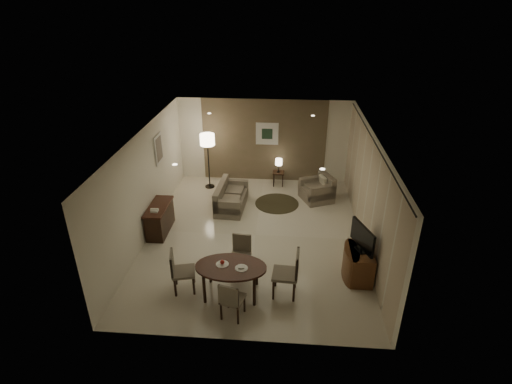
# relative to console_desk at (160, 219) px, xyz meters

# --- Properties ---
(room_shell) EXTENTS (5.50, 7.00, 2.70)m
(room_shell) POSITION_rel_console_desk_xyz_m (2.49, 0.40, 0.98)
(room_shell) COLOR beige
(room_shell) RESTS_ON ground
(taupe_accent) EXTENTS (3.96, 0.03, 2.70)m
(taupe_accent) POSITION_rel_console_desk_xyz_m (2.49, 3.48, 0.98)
(taupe_accent) COLOR brown
(taupe_accent) RESTS_ON wall_back
(curtain_wall) EXTENTS (0.08, 6.70, 2.58)m
(curtain_wall) POSITION_rel_console_desk_xyz_m (5.17, 0.00, 0.95)
(curtain_wall) COLOR beige
(curtain_wall) RESTS_ON wall_right
(curtain_rod) EXTENTS (0.03, 6.80, 0.03)m
(curtain_rod) POSITION_rel_console_desk_xyz_m (5.17, 0.00, 2.27)
(curtain_rod) COLOR black
(curtain_rod) RESTS_ON wall_right
(art_back_frame) EXTENTS (0.72, 0.03, 0.72)m
(art_back_frame) POSITION_rel_console_desk_xyz_m (2.59, 3.46, 1.23)
(art_back_frame) COLOR silver
(art_back_frame) RESTS_ON wall_back
(art_back_canvas) EXTENTS (0.34, 0.01, 0.34)m
(art_back_canvas) POSITION_rel_console_desk_xyz_m (2.59, 3.44, 1.23)
(art_back_canvas) COLOR #1D3421
(art_back_canvas) RESTS_ON wall_back
(art_left_frame) EXTENTS (0.03, 0.60, 0.80)m
(art_left_frame) POSITION_rel_console_desk_xyz_m (-0.23, 1.20, 1.48)
(art_left_frame) COLOR silver
(art_left_frame) RESTS_ON wall_left
(art_left_canvas) EXTENTS (0.01, 0.46, 0.64)m
(art_left_canvas) POSITION_rel_console_desk_xyz_m (-0.21, 1.20, 1.48)
(art_left_canvas) COLOR gray
(art_left_canvas) RESTS_ON wall_left
(downlight_nl) EXTENTS (0.10, 0.10, 0.01)m
(downlight_nl) POSITION_rel_console_desk_xyz_m (1.09, -1.80, 2.31)
(downlight_nl) COLOR white
(downlight_nl) RESTS_ON ceiling
(downlight_nr) EXTENTS (0.10, 0.10, 0.01)m
(downlight_nr) POSITION_rel_console_desk_xyz_m (3.89, -1.80, 2.31)
(downlight_nr) COLOR white
(downlight_nr) RESTS_ON ceiling
(downlight_fl) EXTENTS (0.10, 0.10, 0.01)m
(downlight_fl) POSITION_rel_console_desk_xyz_m (1.09, 1.80, 2.31)
(downlight_fl) COLOR white
(downlight_fl) RESTS_ON ceiling
(downlight_fr) EXTENTS (0.10, 0.10, 0.01)m
(downlight_fr) POSITION_rel_console_desk_xyz_m (3.89, 1.80, 2.31)
(downlight_fr) COLOR white
(downlight_fr) RESTS_ON ceiling
(console_desk) EXTENTS (0.48, 1.20, 0.75)m
(console_desk) POSITION_rel_console_desk_xyz_m (0.00, 0.00, 0.00)
(console_desk) COLOR #3F1C14
(console_desk) RESTS_ON floor
(telephone) EXTENTS (0.20, 0.14, 0.09)m
(telephone) POSITION_rel_console_desk_xyz_m (0.00, -0.30, 0.43)
(telephone) COLOR white
(telephone) RESTS_ON console_desk
(tv_cabinet) EXTENTS (0.48, 0.90, 0.70)m
(tv_cabinet) POSITION_rel_console_desk_xyz_m (4.89, -1.50, -0.03)
(tv_cabinet) COLOR brown
(tv_cabinet) RESTS_ON floor
(flat_tv) EXTENTS (0.36, 0.85, 0.60)m
(flat_tv) POSITION_rel_console_desk_xyz_m (4.87, -1.50, 0.65)
(flat_tv) COLOR black
(flat_tv) RESTS_ON tv_cabinet
(dining_table) EXTENTS (1.46, 0.91, 0.68)m
(dining_table) POSITION_rel_console_desk_xyz_m (2.17, -2.25, -0.03)
(dining_table) COLOR #3F1C14
(dining_table) RESTS_ON floor
(chair_near) EXTENTS (0.51, 0.51, 0.86)m
(chair_near) POSITION_rel_console_desk_xyz_m (2.29, -2.89, 0.05)
(chair_near) COLOR #796D5D
(chair_near) RESTS_ON floor
(chair_far) EXTENTS (0.48, 0.48, 0.90)m
(chair_far) POSITION_rel_console_desk_xyz_m (2.28, -1.59, 0.07)
(chair_far) COLOR #796D5D
(chair_far) RESTS_ON floor
(chair_left) EXTENTS (0.55, 0.55, 0.94)m
(chair_left) POSITION_rel_console_desk_xyz_m (1.18, -2.21, 0.10)
(chair_left) COLOR #796D5D
(chair_left) RESTS_ON floor
(chair_right) EXTENTS (0.54, 0.54, 1.04)m
(chair_right) POSITION_rel_console_desk_xyz_m (3.27, -2.18, 0.14)
(chair_right) COLOR #796D5D
(chair_right) RESTS_ON floor
(plate_a) EXTENTS (0.26, 0.26, 0.02)m
(plate_a) POSITION_rel_console_desk_xyz_m (1.99, -2.20, 0.32)
(plate_a) COLOR white
(plate_a) RESTS_ON dining_table
(plate_b) EXTENTS (0.26, 0.26, 0.02)m
(plate_b) POSITION_rel_console_desk_xyz_m (2.39, -2.30, 0.32)
(plate_b) COLOR white
(plate_b) RESTS_ON dining_table
(fruit_apple) EXTENTS (0.09, 0.09, 0.09)m
(fruit_apple) POSITION_rel_console_desk_xyz_m (1.99, -2.20, 0.37)
(fruit_apple) COLOR red
(fruit_apple) RESTS_ON plate_a
(napkin) EXTENTS (0.12, 0.08, 0.03)m
(napkin) POSITION_rel_console_desk_xyz_m (2.39, -2.30, 0.34)
(napkin) COLOR white
(napkin) RESTS_ON plate_b
(round_rug) EXTENTS (1.29, 1.29, 0.01)m
(round_rug) POSITION_rel_console_desk_xyz_m (2.99, 1.77, -0.37)
(round_rug) COLOR #3D3722
(round_rug) RESTS_ON floor
(sofa) EXTENTS (1.56, 0.84, 0.71)m
(sofa) POSITION_rel_console_desk_xyz_m (1.68, 1.46, -0.02)
(sofa) COLOR #796D5D
(sofa) RESTS_ON floor
(armchair) EXTENTS (1.10, 1.13, 0.77)m
(armchair) POSITION_rel_console_desk_xyz_m (4.17, 2.12, 0.01)
(armchair) COLOR #796D5D
(armchair) RESTS_ON floor
(side_table) EXTENTS (0.36, 0.36, 0.46)m
(side_table) POSITION_rel_console_desk_xyz_m (2.99, 3.07, -0.15)
(side_table) COLOR black
(side_table) RESTS_ON floor
(table_lamp) EXTENTS (0.22, 0.22, 0.50)m
(table_lamp) POSITION_rel_console_desk_xyz_m (2.99, 3.07, 0.33)
(table_lamp) COLOR #FFEAC1
(table_lamp) RESTS_ON side_table
(floor_lamp) EXTENTS (0.45, 0.45, 1.77)m
(floor_lamp) POSITION_rel_console_desk_xyz_m (0.79, 2.74, 0.51)
(floor_lamp) COLOR #FFE5B7
(floor_lamp) RESTS_ON floor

